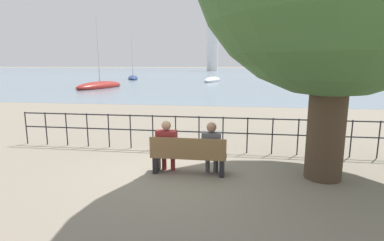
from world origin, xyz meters
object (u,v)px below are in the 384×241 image
object	(u,v)px
sailboat_3	(341,82)
sailboat_4	(298,78)
harbor_lighthouse	(213,42)
sailboat_0	(212,80)
sailboat_2	(133,78)
sailboat_1	(100,86)
seated_person_left	(167,144)
park_bench	(188,156)
seated_person_right	(211,146)

from	to	relation	value
sailboat_3	sailboat_4	world-z (taller)	sailboat_4
sailboat_3	harbor_lighthouse	xyz separation A→B (m)	(-25.89, 92.86, 12.64)
sailboat_0	sailboat_4	distance (m)	15.40
sailboat_0	sailboat_2	world-z (taller)	sailboat_0
sailboat_1	sailboat_2	bearing A→B (deg)	110.51
sailboat_2	harbor_lighthouse	world-z (taller)	harbor_lighthouse
seated_person_left	sailboat_1	size ratio (longest dim) A/B	0.16
park_bench	harbor_lighthouse	xyz separation A→B (m)	(-10.25, 131.51, 12.44)
seated_person_left	harbor_lighthouse	world-z (taller)	harbor_lighthouse
sailboat_1	sailboat_4	xyz separation A→B (m)	(25.55, 21.95, 0.11)
sailboat_3	seated_person_right	bearing A→B (deg)	-107.45
seated_person_right	sailboat_4	world-z (taller)	sailboat_4
park_bench	sailboat_2	world-z (taller)	sailboat_2
seated_person_left	sailboat_4	distance (m)	48.70
sailboat_3	harbor_lighthouse	world-z (taller)	harbor_lighthouse
harbor_lighthouse	sailboat_3	bearing A→B (deg)	-74.42
sailboat_1	sailboat_4	size ratio (longest dim) A/B	0.85
seated_person_left	sailboat_2	bearing A→B (deg)	110.43
park_bench	sailboat_4	xyz separation A→B (m)	(11.35, 47.31, -0.08)
sailboat_0	harbor_lighthouse	distance (m)	91.51
sailboat_4	harbor_lighthouse	distance (m)	87.82
sailboat_2	sailboat_4	xyz separation A→B (m)	(29.21, 0.68, 0.11)
sailboat_3	harbor_lighthouse	distance (m)	97.23
sailboat_0	sailboat_1	bearing A→B (deg)	-115.47
park_bench	seated_person_left	distance (m)	0.59
seated_person_left	sailboat_4	world-z (taller)	sailboat_4
sailboat_2	sailboat_3	distance (m)	34.45
sailboat_3	harbor_lighthouse	bearing A→B (deg)	109.53
seated_person_right	harbor_lighthouse	size ratio (longest dim) A/B	0.04
seated_person_right	sailboat_2	distance (m)	50.05
sailboat_0	sailboat_2	distance (m)	16.04
seated_person_left	sailboat_0	distance (m)	41.17
park_bench	seated_person_right	distance (m)	0.59
park_bench	sailboat_1	bearing A→B (deg)	119.26
park_bench	sailboat_1	distance (m)	29.07
sailboat_1	seated_person_left	bearing A→B (deg)	-50.84
seated_person_right	sailboat_0	xyz separation A→B (m)	(-3.31, 41.10, -0.43)
sailboat_2	seated_person_left	bearing A→B (deg)	-89.66
sailboat_2	harbor_lighthouse	size ratio (longest dim) A/B	0.29
park_bench	sailboat_0	bearing A→B (deg)	93.87
seated_person_left	sailboat_0	xyz separation A→B (m)	(-2.26, 41.10, -0.43)
sailboat_1	seated_person_right	bearing A→B (deg)	-49.02
seated_person_left	sailboat_4	size ratio (longest dim) A/B	0.13
sailboat_4	sailboat_2	bearing A→B (deg)	175.69
sailboat_3	sailboat_4	size ratio (longest dim) A/B	0.96
sailboat_1	sailboat_4	world-z (taller)	sailboat_4
seated_person_right	sailboat_3	xyz separation A→B (m)	(15.12, 38.57, -0.46)
seated_person_left	park_bench	bearing A→B (deg)	-7.98
seated_person_right	seated_person_left	bearing A→B (deg)	-179.92
seated_person_right	sailboat_3	world-z (taller)	sailboat_3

